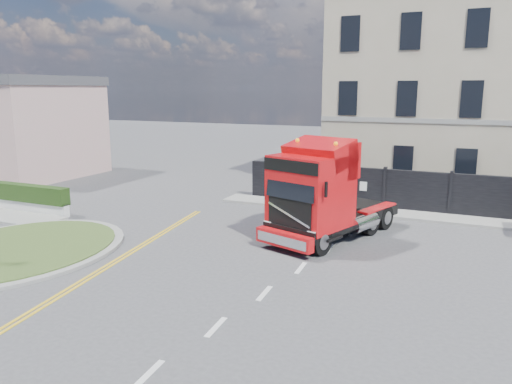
% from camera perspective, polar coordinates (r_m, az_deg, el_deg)
% --- Properties ---
extents(ground, '(120.00, 120.00, 0.00)m').
position_cam_1_polar(ground, '(18.14, -3.37, -6.95)').
color(ground, '#424244').
rests_on(ground, ground).
extents(traffic_island, '(6.80, 6.80, 0.17)m').
position_cam_1_polar(traffic_island, '(20.14, -25.66, -5.98)').
color(traffic_island, gray).
rests_on(traffic_island, ground).
extents(hedge_wall, '(8.00, 0.55, 1.35)m').
position_cam_1_polar(hedge_wall, '(27.28, -26.88, -0.25)').
color(hedge_wall, silver).
rests_on(hedge_wall, ground).
extents(seaside_bldg_pink, '(8.00, 8.00, 6.00)m').
position_cam_1_polar(seaside_bldg_pink, '(37.09, -25.19, 6.30)').
color(seaside_bldg_pink, '#BE9B94').
rests_on(seaside_bldg_pink, ground).
extents(hoarding_fence, '(18.80, 0.25, 2.00)m').
position_cam_1_polar(hoarding_fence, '(24.76, 20.28, -0.19)').
color(hoarding_fence, black).
rests_on(hoarding_fence, ground).
extents(georgian_building, '(12.30, 10.30, 12.80)m').
position_cam_1_polar(georgian_building, '(31.81, 20.86, 10.93)').
color(georgian_building, '#AFA28B').
rests_on(georgian_building, ground).
extents(pavement_far, '(20.00, 1.60, 0.12)m').
position_cam_1_polar(pavement_far, '(24.12, 18.66, -2.67)').
color(pavement_far, gray).
rests_on(pavement_far, ground).
extents(truck, '(4.33, 6.86, 3.86)m').
position_cam_1_polar(truck, '(19.24, 7.36, -0.60)').
color(truck, black).
rests_on(truck, ground).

